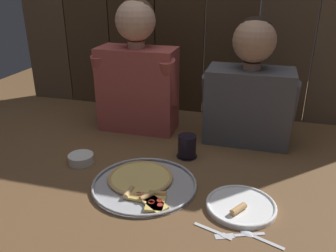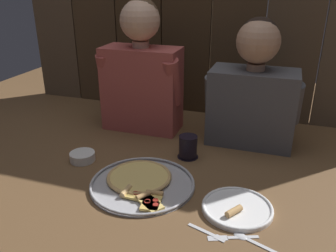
{
  "view_description": "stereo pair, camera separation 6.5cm",
  "coord_description": "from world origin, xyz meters",
  "px_view_note": "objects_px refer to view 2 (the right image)",
  "views": [
    {
      "loc": [
        0.32,
        -1.13,
        0.73
      ],
      "look_at": [
        -0.02,
        0.1,
        0.18
      ],
      "focal_mm": 37.54,
      "sensor_mm": 36.0,
      "label": 1
    },
    {
      "loc": [
        0.38,
        -1.11,
        0.73
      ],
      "look_at": [
        -0.02,
        0.1,
        0.18
      ],
      "focal_mm": 37.54,
      "sensor_mm": 36.0,
      "label": 2
    }
  ],
  "objects_px": {
    "pizza_tray": "(141,182)",
    "diner_left": "(141,70)",
    "drinking_glass": "(188,147)",
    "diner_right": "(254,89)",
    "dipping_bowl": "(82,156)",
    "dinner_plate": "(237,208)"
  },
  "relations": [
    {
      "from": "dipping_bowl",
      "to": "diner_right",
      "type": "bearing_deg",
      "value": 32.55
    },
    {
      "from": "pizza_tray",
      "to": "diner_left",
      "type": "height_order",
      "value": "diner_left"
    },
    {
      "from": "pizza_tray",
      "to": "drinking_glass",
      "type": "height_order",
      "value": "drinking_glass"
    },
    {
      "from": "dipping_bowl",
      "to": "diner_left",
      "type": "relative_size",
      "value": 0.17
    },
    {
      "from": "drinking_glass",
      "to": "diner_left",
      "type": "relative_size",
      "value": 0.15
    },
    {
      "from": "drinking_glass",
      "to": "diner_right",
      "type": "bearing_deg",
      "value": 46.01
    },
    {
      "from": "drinking_glass",
      "to": "dipping_bowl",
      "type": "relative_size",
      "value": 0.93
    },
    {
      "from": "diner_left",
      "to": "pizza_tray",
      "type": "bearing_deg",
      "value": -68.5
    },
    {
      "from": "dinner_plate",
      "to": "diner_right",
      "type": "distance_m",
      "value": 0.61
    },
    {
      "from": "dipping_bowl",
      "to": "diner_right",
      "type": "xyz_separation_m",
      "value": [
        0.65,
        0.41,
        0.24
      ]
    },
    {
      "from": "diner_left",
      "to": "drinking_glass",
      "type": "bearing_deg",
      "value": -38.0
    },
    {
      "from": "diner_right",
      "to": "dipping_bowl",
      "type": "bearing_deg",
      "value": -147.45
    },
    {
      "from": "pizza_tray",
      "to": "drinking_glass",
      "type": "relative_size",
      "value": 3.99
    },
    {
      "from": "pizza_tray",
      "to": "diner_left",
      "type": "bearing_deg",
      "value": 111.5
    },
    {
      "from": "dinner_plate",
      "to": "dipping_bowl",
      "type": "bearing_deg",
      "value": 168.39
    },
    {
      "from": "dinner_plate",
      "to": "diner_right",
      "type": "bearing_deg",
      "value": 92.68
    },
    {
      "from": "diner_left",
      "to": "diner_right",
      "type": "bearing_deg",
      "value": 0.04
    },
    {
      "from": "diner_left",
      "to": "dinner_plate",
      "type": "bearing_deg",
      "value": -44.32
    },
    {
      "from": "drinking_glass",
      "to": "dipping_bowl",
      "type": "height_order",
      "value": "drinking_glass"
    },
    {
      "from": "pizza_tray",
      "to": "dipping_bowl",
      "type": "distance_m",
      "value": 0.32
    },
    {
      "from": "dipping_bowl",
      "to": "diner_left",
      "type": "distance_m",
      "value": 0.51
    },
    {
      "from": "pizza_tray",
      "to": "dinner_plate",
      "type": "height_order",
      "value": "dinner_plate"
    }
  ]
}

